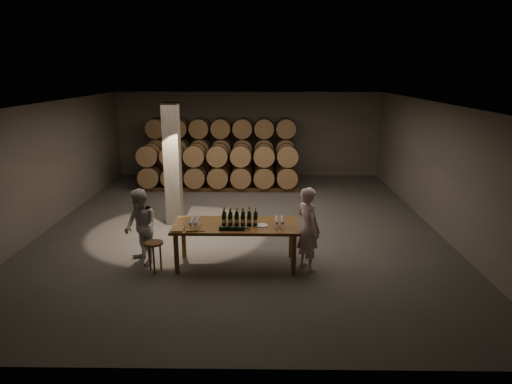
{
  "coord_description": "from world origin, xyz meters",
  "views": [
    {
      "loc": [
        0.54,
        -11.43,
        3.99
      ],
      "look_at": [
        0.39,
        -0.66,
        1.1
      ],
      "focal_mm": 32.0,
      "sensor_mm": 36.0,
      "label": 1
    }
  ],
  "objects_px": {
    "bottle_cluster": "(240,219)",
    "person_woman": "(141,227)",
    "tasting_table": "(236,229)",
    "person_man": "(308,229)",
    "notebook_near": "(191,230)",
    "plate": "(262,225)",
    "stool": "(154,247)"
  },
  "relations": [
    {
      "from": "notebook_near",
      "to": "person_woman",
      "type": "height_order",
      "value": "person_woman"
    },
    {
      "from": "bottle_cluster",
      "to": "person_woman",
      "type": "xyz_separation_m",
      "value": [
        -2.08,
        0.07,
        -0.22
      ]
    },
    {
      "from": "notebook_near",
      "to": "person_man",
      "type": "xyz_separation_m",
      "value": [
        2.34,
        0.21,
        -0.04
      ]
    },
    {
      "from": "notebook_near",
      "to": "tasting_table",
      "type": "bearing_deg",
      "value": 11.49
    },
    {
      "from": "tasting_table",
      "to": "person_man",
      "type": "bearing_deg",
      "value": -7.02
    },
    {
      "from": "person_woman",
      "to": "notebook_near",
      "type": "bearing_deg",
      "value": 30.57
    },
    {
      "from": "person_woman",
      "to": "plate",
      "type": "bearing_deg",
      "value": 48.69
    },
    {
      "from": "notebook_near",
      "to": "stool",
      "type": "bearing_deg",
      "value": 163.6
    },
    {
      "from": "bottle_cluster",
      "to": "notebook_near",
      "type": "bearing_deg",
      "value": -158.77
    },
    {
      "from": "tasting_table",
      "to": "bottle_cluster",
      "type": "bearing_deg",
      "value": -13.41
    },
    {
      "from": "bottle_cluster",
      "to": "person_woman",
      "type": "relative_size",
      "value": 0.46
    },
    {
      "from": "tasting_table",
      "to": "bottle_cluster",
      "type": "xyz_separation_m",
      "value": [
        0.08,
        -0.02,
        0.23
      ]
    },
    {
      "from": "plate",
      "to": "stool",
      "type": "relative_size",
      "value": 0.41
    },
    {
      "from": "bottle_cluster",
      "to": "person_man",
      "type": "distance_m",
      "value": 1.41
    },
    {
      "from": "person_woman",
      "to": "stool",
      "type": "bearing_deg",
      "value": 4.3
    },
    {
      "from": "tasting_table",
      "to": "plate",
      "type": "height_order",
      "value": "plate"
    },
    {
      "from": "stool",
      "to": "person_woman",
      "type": "xyz_separation_m",
      "value": [
        -0.36,
        0.39,
        0.3
      ]
    },
    {
      "from": "tasting_table",
      "to": "person_man",
      "type": "xyz_separation_m",
      "value": [
        1.48,
        -0.18,
        0.08
      ]
    },
    {
      "from": "person_man",
      "to": "person_woman",
      "type": "height_order",
      "value": "person_man"
    },
    {
      "from": "plate",
      "to": "stool",
      "type": "bearing_deg",
      "value": -173.32
    },
    {
      "from": "notebook_near",
      "to": "plate",
      "type": "bearing_deg",
      "value": -0.3
    },
    {
      "from": "bottle_cluster",
      "to": "person_man",
      "type": "height_order",
      "value": "person_man"
    },
    {
      "from": "bottle_cluster",
      "to": "notebook_near",
      "type": "height_order",
      "value": "bottle_cluster"
    },
    {
      "from": "tasting_table",
      "to": "notebook_near",
      "type": "relative_size",
      "value": 11.13
    },
    {
      "from": "tasting_table",
      "to": "plate",
      "type": "bearing_deg",
      "value": -8.77
    },
    {
      "from": "stool",
      "to": "plate",
      "type": "bearing_deg",
      "value": 6.68
    },
    {
      "from": "plate",
      "to": "stool",
      "type": "distance_m",
      "value": 2.23
    },
    {
      "from": "bottle_cluster",
      "to": "stool",
      "type": "bearing_deg",
      "value": -169.59
    },
    {
      "from": "stool",
      "to": "person_man",
      "type": "distance_m",
      "value": 3.15
    },
    {
      "from": "plate",
      "to": "person_man",
      "type": "xyz_separation_m",
      "value": [
        0.95,
        -0.1,
        -0.04
      ]
    },
    {
      "from": "person_man",
      "to": "stool",
      "type": "bearing_deg",
      "value": 61.29
    },
    {
      "from": "plate",
      "to": "person_man",
      "type": "bearing_deg",
      "value": -6.04
    }
  ]
}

